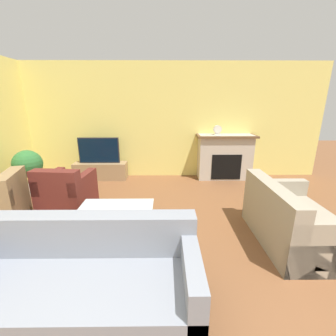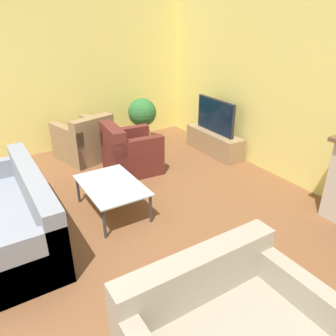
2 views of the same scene
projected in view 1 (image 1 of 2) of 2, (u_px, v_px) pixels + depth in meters
wall_back at (145, 122)px, 5.40m from camera, size 8.56×0.06×2.70m
fireplace at (225, 156)px, 5.40m from camera, size 1.38×0.49×1.07m
tv_stand at (101, 171)px, 5.44m from camera, size 1.25×0.36×0.41m
tv at (99, 150)px, 5.29m from camera, size 0.95×0.06×0.61m
couch_sectional at (84, 285)px, 1.95m from camera, size 2.00×0.86×0.82m
couch_loveseat at (292, 222)px, 2.97m from camera, size 0.92×1.38×0.82m
armchair_accent at (67, 195)px, 3.80m from camera, size 0.80×0.88×0.82m
coffee_table at (115, 212)px, 3.08m from camera, size 1.03×0.69×0.41m
potted_plant at (28, 167)px, 4.49m from camera, size 0.55×0.55×0.90m
mantel_clock at (217, 130)px, 5.23m from camera, size 0.19×0.07×0.22m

